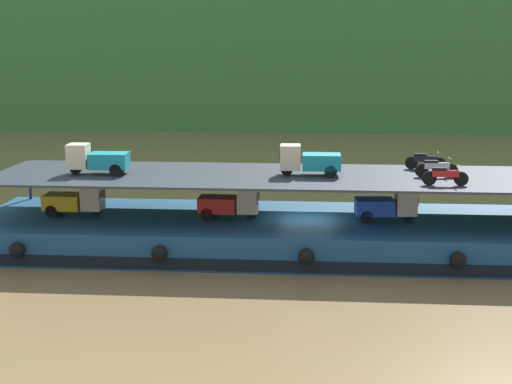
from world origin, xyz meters
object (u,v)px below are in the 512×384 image
(motorcycle_upper_stbd, at_px, (425,161))
(mini_truck_upper_mid, at_px, (309,160))
(mini_truck_lower_stern, at_px, (75,200))
(mini_truck_lower_aft, at_px, (230,203))
(motorcycle_upper_port, at_px, (445,175))
(mini_truck_lower_mid, at_px, (387,205))
(mini_truck_upper_stern, at_px, (97,159))
(motorcycle_upper_centre, at_px, (436,168))
(cargo_barge, at_px, (307,235))

(motorcycle_upper_stbd, bearing_deg, mini_truck_upper_mid, -160.00)
(mini_truck_lower_stern, bearing_deg, mini_truck_lower_aft, -0.20)
(mini_truck_lower_aft, distance_m, motorcycle_upper_port, 9.58)
(mini_truck_lower_aft, height_order, mini_truck_lower_mid, same)
(mini_truck_lower_mid, relative_size, mini_truck_upper_stern, 1.00)
(mini_truck_lower_aft, distance_m, motorcycle_upper_stbd, 9.41)
(motorcycle_upper_port, xyz_separation_m, motorcycle_upper_stbd, (-0.24, 3.96, 0.00))
(motorcycle_upper_stbd, bearing_deg, motorcycle_upper_port, -86.51)
(motorcycle_upper_port, distance_m, motorcycle_upper_centre, 1.98)
(mini_truck_lower_mid, bearing_deg, motorcycle_upper_centre, 0.84)
(mini_truck_lower_stern, xyz_separation_m, motorcycle_upper_centre, (16.43, 0.12, 1.74))
(mini_truck_upper_mid, bearing_deg, mini_truck_lower_stern, -179.32)
(cargo_barge, xyz_separation_m, motorcycle_upper_port, (5.70, -1.95, 3.18))
(mini_truck_upper_stern, xyz_separation_m, motorcycle_upper_centre, (15.22, 0.43, -0.26))
(mini_truck_lower_aft, bearing_deg, mini_truck_upper_stern, -177.29)
(mini_truck_lower_mid, bearing_deg, mini_truck_upper_mid, 179.44)
(motorcycle_upper_stbd, bearing_deg, mini_truck_lower_aft, -166.69)
(cargo_barge, relative_size, mini_truck_upper_stern, 10.87)
(mini_truck_lower_aft, bearing_deg, mini_truck_lower_stern, 179.80)
(motorcycle_upper_port, relative_size, motorcycle_upper_stbd, 1.00)
(mini_truck_upper_mid, height_order, motorcycle_upper_stbd, mini_truck_upper_mid)
(cargo_barge, height_order, motorcycle_upper_stbd, motorcycle_upper_stbd)
(mini_truck_lower_mid, height_order, mini_truck_upper_stern, mini_truck_upper_stern)
(motorcycle_upper_centre, bearing_deg, mini_truck_lower_aft, -179.07)
(mini_truck_upper_stern, bearing_deg, motorcycle_upper_stbd, 9.13)
(mini_truck_upper_stern, distance_m, motorcycle_upper_stbd, 15.22)
(motorcycle_upper_stbd, bearing_deg, mini_truck_upper_stern, -170.87)
(mini_truck_upper_mid, distance_m, motorcycle_upper_port, 6.02)
(mini_truck_upper_stern, distance_m, motorcycle_upper_centre, 15.23)
(mini_truck_lower_stern, relative_size, mini_truck_upper_stern, 0.99)
(mini_truck_upper_stern, bearing_deg, mini_truck_lower_mid, 1.76)
(mini_truck_lower_stern, distance_m, motorcycle_upper_centre, 16.52)
(motorcycle_upper_centre, bearing_deg, mini_truck_upper_stern, -178.37)
(mini_truck_lower_aft, xyz_separation_m, mini_truck_lower_mid, (7.10, 0.12, 0.00))
(motorcycle_upper_port, xyz_separation_m, motorcycle_upper_centre, (-0.04, 1.98, 0.00))
(mini_truck_upper_stern, height_order, motorcycle_upper_centre, mini_truck_upper_stern)
(mini_truck_upper_mid, height_order, motorcycle_upper_port, mini_truck_upper_mid)
(mini_truck_upper_mid, bearing_deg, mini_truck_lower_mid, -0.56)
(mini_truck_lower_mid, relative_size, motorcycle_upper_stbd, 1.47)
(cargo_barge, bearing_deg, motorcycle_upper_stbd, 20.19)
(mini_truck_upper_mid, height_order, motorcycle_upper_centre, mini_truck_upper_mid)
(mini_truck_lower_stern, bearing_deg, mini_truck_lower_mid, 0.37)
(mini_truck_lower_aft, bearing_deg, mini_truck_upper_mid, 2.45)
(mini_truck_upper_stern, distance_m, motorcycle_upper_port, 15.35)
(mini_truck_lower_mid, distance_m, motorcycle_upper_port, 3.38)
(cargo_barge, relative_size, mini_truck_lower_mid, 10.83)
(motorcycle_upper_centre, bearing_deg, motorcycle_upper_port, -88.70)
(cargo_barge, height_order, mini_truck_lower_mid, mini_truck_lower_mid)
(cargo_barge, xyz_separation_m, mini_truck_lower_stern, (-10.77, -0.10, 1.44))
(mini_truck_upper_mid, xyz_separation_m, motorcycle_upper_port, (5.68, -1.98, -0.26))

